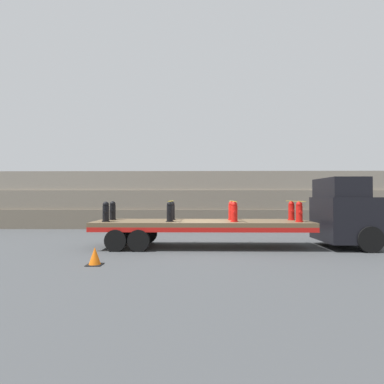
{
  "coord_description": "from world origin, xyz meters",
  "views": [
    {
      "loc": [
        -0.23,
        -13.61,
        2.28
      ],
      "look_at": [
        -0.45,
        0.0,
        2.5
      ],
      "focal_mm": 28.0,
      "sensor_mm": 36.0,
      "label": 1
    }
  ],
  "objects_px": {
    "fire_hydrant_red_far_3": "(291,211)",
    "traffic_cone": "(95,256)",
    "fire_hydrant_black_near_0": "(106,212)",
    "fire_hydrant_black_far_0": "(113,211)",
    "fire_hydrant_black_near_1": "(170,212)",
    "fire_hydrant_red_near_2": "(234,212)",
    "fire_hydrant_red_far_2": "(231,211)",
    "truck_cab": "(346,213)",
    "flatbed_trailer": "(190,226)",
    "fire_hydrant_red_near_3": "(299,212)",
    "fire_hydrant_black_far_1": "(172,211)"
  },
  "relations": [
    {
      "from": "fire_hydrant_black_near_1",
      "to": "fire_hydrant_red_near_2",
      "type": "bearing_deg",
      "value": 0.0
    },
    {
      "from": "fire_hydrant_black_far_0",
      "to": "fire_hydrant_red_near_2",
      "type": "bearing_deg",
      "value": -10.75
    },
    {
      "from": "fire_hydrant_black_near_1",
      "to": "fire_hydrant_red_far_2",
      "type": "xyz_separation_m",
      "value": [
        2.82,
        1.07,
        0.0
      ]
    },
    {
      "from": "truck_cab",
      "to": "fire_hydrant_black_near_1",
      "type": "xyz_separation_m",
      "value": [
        -7.93,
        -0.54,
        0.06
      ]
    },
    {
      "from": "fire_hydrant_black_near_1",
      "to": "traffic_cone",
      "type": "distance_m",
      "value": 4.04
    },
    {
      "from": "fire_hydrant_black_near_0",
      "to": "fire_hydrant_black_far_1",
      "type": "height_order",
      "value": "same"
    },
    {
      "from": "fire_hydrant_red_near_2",
      "to": "fire_hydrant_red_near_3",
      "type": "xyz_separation_m",
      "value": [
        2.82,
        0.0,
        0.0
      ]
    },
    {
      "from": "fire_hydrant_red_near_3",
      "to": "fire_hydrant_red_far_3",
      "type": "xyz_separation_m",
      "value": [
        0.0,
        1.07,
        0.0
      ]
    },
    {
      "from": "fire_hydrant_black_near_1",
      "to": "traffic_cone",
      "type": "xyz_separation_m",
      "value": [
        -2.24,
        -3.09,
        -1.33
      ]
    },
    {
      "from": "fire_hydrant_red_far_2",
      "to": "fire_hydrant_black_far_0",
      "type": "bearing_deg",
      "value": 180.0
    },
    {
      "from": "fire_hydrant_red_far_3",
      "to": "traffic_cone",
      "type": "xyz_separation_m",
      "value": [
        -7.87,
        -4.16,
        -1.33
      ]
    },
    {
      "from": "fire_hydrant_red_near_2",
      "to": "fire_hydrant_red_far_2",
      "type": "distance_m",
      "value": 1.07
    },
    {
      "from": "fire_hydrant_red_far_2",
      "to": "fire_hydrant_red_near_3",
      "type": "bearing_deg",
      "value": -20.8
    },
    {
      "from": "fire_hydrant_black_near_0",
      "to": "fire_hydrant_red_near_2",
      "type": "distance_m",
      "value": 5.63
    },
    {
      "from": "fire_hydrant_black_far_1",
      "to": "fire_hydrant_red_near_2",
      "type": "bearing_deg",
      "value": -20.8
    },
    {
      "from": "fire_hydrant_black_far_0",
      "to": "fire_hydrant_red_far_2",
      "type": "height_order",
      "value": "same"
    },
    {
      "from": "fire_hydrant_black_far_1",
      "to": "fire_hydrant_red_far_2",
      "type": "xyz_separation_m",
      "value": [
        2.82,
        0.0,
        0.0
      ]
    },
    {
      "from": "fire_hydrant_black_near_1",
      "to": "fire_hydrant_red_near_2",
      "type": "xyz_separation_m",
      "value": [
        2.82,
        0.0,
        0.0
      ]
    },
    {
      "from": "fire_hydrant_black_near_0",
      "to": "fire_hydrant_red_far_3",
      "type": "height_order",
      "value": "same"
    },
    {
      "from": "fire_hydrant_red_near_3",
      "to": "fire_hydrant_red_near_2",
      "type": "bearing_deg",
      "value": 180.0
    },
    {
      "from": "fire_hydrant_black_near_1",
      "to": "fire_hydrant_red_far_2",
      "type": "distance_m",
      "value": 3.01
    },
    {
      "from": "fire_hydrant_black_near_0",
      "to": "traffic_cone",
      "type": "distance_m",
      "value": 3.41
    },
    {
      "from": "fire_hydrant_red_far_3",
      "to": "traffic_cone",
      "type": "distance_m",
      "value": 9.0
    },
    {
      "from": "fire_hydrant_black_far_0",
      "to": "fire_hydrant_black_far_1",
      "type": "relative_size",
      "value": 1.0
    },
    {
      "from": "fire_hydrant_red_far_2",
      "to": "fire_hydrant_red_far_3",
      "type": "height_order",
      "value": "same"
    },
    {
      "from": "fire_hydrant_red_near_3",
      "to": "truck_cab",
      "type": "bearing_deg",
      "value": 13.13
    },
    {
      "from": "fire_hydrant_black_near_1",
      "to": "fire_hydrant_red_far_2",
      "type": "height_order",
      "value": "same"
    },
    {
      "from": "fire_hydrant_red_near_2",
      "to": "fire_hydrant_black_near_0",
      "type": "bearing_deg",
      "value": 180.0
    },
    {
      "from": "fire_hydrant_black_far_1",
      "to": "fire_hydrant_red_far_2",
      "type": "bearing_deg",
      "value": 0.0
    },
    {
      "from": "flatbed_trailer",
      "to": "fire_hydrant_red_near_3",
      "type": "bearing_deg",
      "value": -6.39
    },
    {
      "from": "fire_hydrant_black_near_1",
      "to": "traffic_cone",
      "type": "relative_size",
      "value": 1.47
    },
    {
      "from": "truck_cab",
      "to": "fire_hydrant_red_far_2",
      "type": "distance_m",
      "value": 5.14
    },
    {
      "from": "fire_hydrant_black_far_0",
      "to": "fire_hydrant_red_far_2",
      "type": "bearing_deg",
      "value": 0.0
    },
    {
      "from": "fire_hydrant_red_near_3",
      "to": "traffic_cone",
      "type": "height_order",
      "value": "fire_hydrant_red_near_3"
    },
    {
      "from": "fire_hydrant_black_near_1",
      "to": "fire_hydrant_red_near_2",
      "type": "distance_m",
      "value": 2.82
    },
    {
      "from": "fire_hydrant_black_far_1",
      "to": "truck_cab",
      "type": "bearing_deg",
      "value": -3.86
    },
    {
      "from": "fire_hydrant_black_far_0",
      "to": "fire_hydrant_red_near_3",
      "type": "bearing_deg",
      "value": -7.22
    },
    {
      "from": "fire_hydrant_red_far_3",
      "to": "traffic_cone",
      "type": "relative_size",
      "value": 1.47
    },
    {
      "from": "fire_hydrant_black_near_0",
      "to": "fire_hydrant_black_far_0",
      "type": "relative_size",
      "value": 1.0
    },
    {
      "from": "fire_hydrant_black_near_0",
      "to": "traffic_cone",
      "type": "height_order",
      "value": "fire_hydrant_black_near_0"
    },
    {
      "from": "truck_cab",
      "to": "fire_hydrant_red_near_2",
      "type": "relative_size",
      "value": 3.53
    },
    {
      "from": "fire_hydrant_black_far_0",
      "to": "fire_hydrant_red_far_3",
      "type": "xyz_separation_m",
      "value": [
        8.45,
        0.0,
        0.0
      ]
    },
    {
      "from": "fire_hydrant_red_far_2",
      "to": "fire_hydrant_black_near_0",
      "type": "bearing_deg",
      "value": -169.25
    },
    {
      "from": "fire_hydrant_black_far_0",
      "to": "fire_hydrant_black_far_1",
      "type": "height_order",
      "value": "same"
    },
    {
      "from": "fire_hydrant_black_far_1",
      "to": "fire_hydrant_red_far_2",
      "type": "height_order",
      "value": "same"
    },
    {
      "from": "fire_hydrant_red_near_2",
      "to": "fire_hydrant_red_far_2",
      "type": "height_order",
      "value": "same"
    },
    {
      "from": "fire_hydrant_black_far_1",
      "to": "fire_hydrant_black_near_1",
      "type": "bearing_deg",
      "value": -90.0
    },
    {
      "from": "fire_hydrant_black_near_0",
      "to": "fire_hydrant_red_near_2",
      "type": "xyz_separation_m",
      "value": [
        5.63,
        0.0,
        0.0
      ]
    },
    {
      "from": "fire_hydrant_black_near_1",
      "to": "fire_hydrant_red_near_2",
      "type": "height_order",
      "value": "same"
    },
    {
      "from": "fire_hydrant_red_near_2",
      "to": "traffic_cone",
      "type": "height_order",
      "value": "fire_hydrant_red_near_2"
    }
  ]
}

